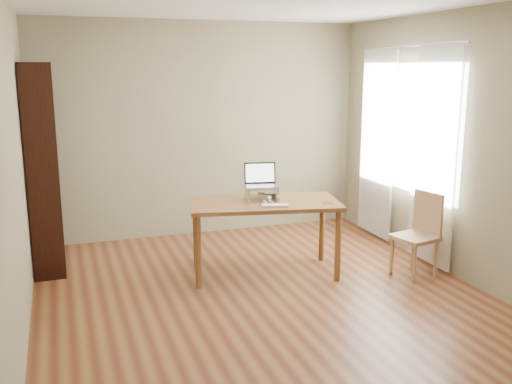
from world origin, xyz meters
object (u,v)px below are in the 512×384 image
desk (264,210)px  keyboard (275,205)px  laptop (260,180)px  cat (262,194)px  chair (421,232)px  bookshelf (44,168)px

desk → keyboard: bearing=-72.9°
laptop → keyboard: (0.02, -0.36, -0.18)m
cat → chair: 1.63m
laptop → chair: size_ratio=0.42×
laptop → cat: (0.01, -0.03, -0.13)m
keyboard → chair: 1.50m
chair → laptop: bearing=141.4°
desk → keyboard: size_ratio=5.48×
bookshelf → keyboard: 2.40m
laptop → cat: size_ratio=0.76×
laptop → keyboard: laptop is taller
desk → bookshelf: bearing=166.5°
keyboard → cat: bearing=110.2°
keyboard → cat: (-0.01, 0.33, 0.05)m
keyboard → cat: 0.33m
bookshelf → cat: size_ratio=4.50×
desk → keyboard: 0.24m
desk → laptop: (0.00, 0.14, 0.28)m
cat → laptop: bearing=111.3°
cat → chair: size_ratio=0.55×
keyboard → chair: bearing=4.3°
desk → chair: bearing=-10.1°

